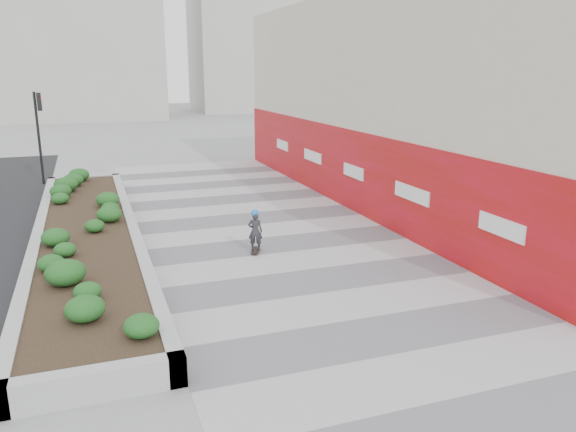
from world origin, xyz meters
The scene contains 9 objects.
ground centered at (0.00, 0.00, 0.00)m, with size 160.00×160.00×0.00m, color gray.
walkway centered at (0.00, 3.00, 0.01)m, with size 8.00×36.00×0.01m, color #A8A8AD.
building centered at (6.98, 8.98, 3.98)m, with size 6.04×24.08×8.00m.
planter centered at (-5.50, 7.00, 0.42)m, with size 3.00×18.00×0.90m.
traffic_signal_near centered at (-7.23, 17.50, 2.76)m, with size 0.33×0.28×4.20m.
distant_bldg_north_l centered at (-5.00, 55.00, 10.00)m, with size 16.00×12.00×20.00m, color #ADAAA3.
distant_bldg_north_r centered at (15.00, 60.00, 12.00)m, with size 14.00×10.00×24.00m, color #ADAAA3.
manhole_cover centered at (0.50, 3.00, 0.00)m, with size 0.44×0.44×0.01m, color #595654.
skateboarder centered at (-0.90, 4.49, 0.66)m, with size 0.49×0.74×1.29m.
Camera 1 is at (-5.25, -10.45, 5.17)m, focal length 35.00 mm.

